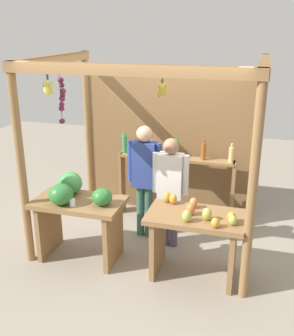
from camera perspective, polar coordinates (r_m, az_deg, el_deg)
ground_plane at (r=5.80m, az=0.54°, el=-9.89°), size 12.00×12.00×0.00m
market_stall at (r=5.66m, az=1.72°, el=5.24°), size 2.80×2.04×2.50m
fruit_counter_left at (r=5.12m, az=-9.94°, el=-5.50°), size 1.13×0.74×1.10m
fruit_counter_right at (r=4.76m, az=6.87°, el=-8.97°), size 1.13×0.64×0.95m
bottle_shelf_unit at (r=6.08m, az=4.08°, el=-0.47°), size 1.79×0.22×1.33m
vendor_man at (r=5.48m, az=-0.36°, el=-0.57°), size 0.48×0.22×1.62m
vendor_woman at (r=5.25m, az=3.34°, el=-2.27°), size 0.48×0.21×1.52m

